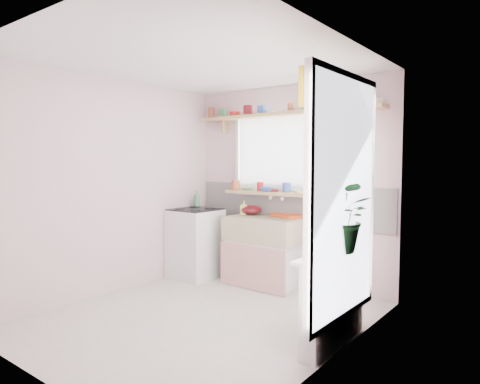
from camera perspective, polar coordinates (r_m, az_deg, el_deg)
The scene contains 19 objects.
room at distance 4.46m, azimuth 8.76°, elevation 1.87°, with size 3.20×3.20×3.20m.
sink_unit at distance 5.36m, azimuth 3.28°, elevation -7.84°, with size 0.95×0.65×1.11m.
cooker at distance 5.76m, azimuth -5.98°, elevation -6.74°, with size 0.58×0.58×0.93m.
radiator_ledge at distance 3.75m, azimuth 12.33°, elevation -13.70°, with size 0.22×0.95×0.78m.
windowsill at distance 5.42m, azimuth 4.42°, elevation -0.16°, with size 1.40×0.22×0.04m, color tan.
pine_shelf at distance 5.35m, azimuth 5.79°, elevation 10.29°, with size 2.52×0.24×0.04m, color tan.
shelf_crockery at distance 5.38m, azimuth 5.40°, elevation 11.05°, with size 2.47×0.11×0.12m.
sill_crockery at distance 5.42m, azimuth 4.28°, elevation 0.64°, with size 1.35×0.11×0.12m.
dish_tray at distance 5.34m, azimuth 6.55°, elevation -3.15°, with size 0.39×0.30×0.04m, color #CF4012.
colander at distance 5.56m, azimuth 1.51°, elevation -2.41°, with size 0.27×0.27×0.12m, color #510D14.
jade_plant at distance 3.68m, azimuth 13.56°, elevation -3.25°, with size 0.54×0.47×0.60m, color #27632C.
fruit_bowl at distance 3.83m, azimuth 12.26°, elevation -6.95°, with size 0.30×0.30×0.07m, color silver.
herb_pot at distance 3.31m, azimuth 10.32°, elevation -7.23°, with size 0.12×0.08×0.23m, color #2A5E25.
soap_bottle_sink at distance 5.56m, azimuth 0.54°, elevation -2.08°, with size 0.08×0.09×0.19m, color #D9DE63.
sill_cup at distance 5.83m, azimuth -0.35°, elevation 0.81°, with size 0.12×0.12×0.10m, color beige.
sill_bowl at distance 5.40m, azimuth 3.56°, elevation 0.34°, with size 0.18×0.18×0.06m, color #3451AB.
shelf_vase at distance 4.87m, azimuth 15.05°, elevation 11.88°, with size 0.14×0.14×0.14m, color brown.
cooker_bottle at distance 5.96m, azimuth -5.76°, elevation -0.88°, with size 0.09×0.09×0.22m, color #478E60.
fruit at distance 3.82m, azimuth 12.39°, elevation -6.06°, with size 0.20×0.14×0.10m.
Camera 1 is at (2.82, -3.03, 1.53)m, focal length 32.00 mm.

